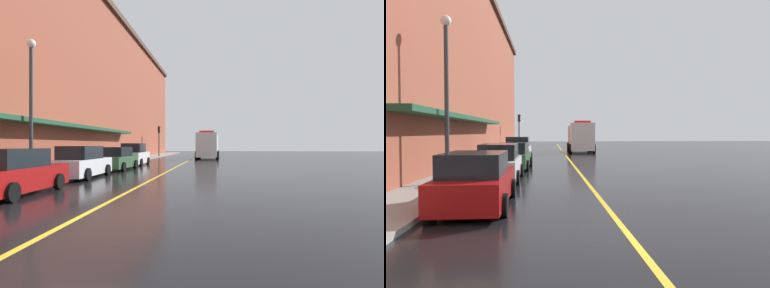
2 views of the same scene
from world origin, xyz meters
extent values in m
plane|color=black|center=(0.00, 25.00, 0.00)|extent=(112.00, 112.00, 0.00)
cube|color=gray|center=(-6.20, 25.00, 0.07)|extent=(2.40, 70.00, 0.15)
cube|color=gold|center=(0.00, 25.00, 0.00)|extent=(0.16, 70.00, 0.01)
cube|color=brown|center=(-13.95, 24.00, 7.99)|extent=(13.09, 64.00, 15.98)
cube|color=#19472D|center=(-6.85, 16.00, 3.10)|extent=(1.20, 22.40, 0.24)
cube|color=maroon|center=(-3.92, 3.49, 0.58)|extent=(1.96, 4.84, 0.82)
cube|color=black|center=(-3.92, 3.25, 1.33)|extent=(1.73, 2.67, 0.67)
cylinder|color=black|center=(-4.90, 4.96, 0.32)|extent=(0.23, 0.64, 0.64)
cylinder|color=black|center=(-3.00, 5.00, 0.32)|extent=(0.23, 0.64, 0.64)
cylinder|color=black|center=(-4.85, 1.98, 0.32)|extent=(0.23, 0.64, 0.64)
cylinder|color=black|center=(-2.95, 2.02, 0.32)|extent=(0.23, 0.64, 0.64)
cube|color=silver|center=(-3.97, 9.43, 0.60)|extent=(1.80, 4.80, 0.85)
cube|color=black|center=(-3.97, 9.20, 1.37)|extent=(1.60, 2.65, 0.70)
cylinder|color=black|center=(-4.87, 10.90, 0.32)|extent=(0.23, 0.64, 0.64)
cylinder|color=black|center=(-3.12, 10.93, 0.32)|extent=(0.23, 0.64, 0.64)
cylinder|color=black|center=(-4.83, 7.94, 0.32)|extent=(0.23, 0.64, 0.64)
cylinder|color=black|center=(-3.08, 7.97, 0.32)|extent=(0.23, 0.64, 0.64)
cube|color=#2D5133|center=(-3.88, 14.95, 0.57)|extent=(2.02, 4.51, 0.80)
cube|color=black|center=(-3.88, 14.72, 1.30)|extent=(1.77, 2.50, 0.65)
cylinder|color=black|center=(-4.80, 16.36, 0.32)|extent=(0.24, 0.65, 0.64)
cylinder|color=black|center=(-2.88, 16.30, 0.32)|extent=(0.24, 0.65, 0.64)
cylinder|color=black|center=(-4.87, 13.59, 0.32)|extent=(0.24, 0.65, 0.64)
cylinder|color=black|center=(-2.96, 13.54, 0.32)|extent=(0.24, 0.65, 0.64)
cube|color=silver|center=(-3.97, 20.12, 0.65)|extent=(1.83, 4.47, 0.95)
cube|color=black|center=(-3.97, 19.89, 1.52)|extent=(1.63, 2.46, 0.78)
cylinder|color=black|center=(-4.89, 21.48, 0.32)|extent=(0.23, 0.64, 0.64)
cylinder|color=black|center=(-3.09, 21.50, 0.32)|extent=(0.23, 0.64, 0.64)
cylinder|color=black|center=(-4.85, 18.73, 0.32)|extent=(0.23, 0.64, 0.64)
cylinder|color=black|center=(-3.05, 18.75, 0.32)|extent=(0.23, 0.64, 0.64)
cube|color=silver|center=(1.93, 30.91, 1.77)|extent=(2.51, 2.23, 2.93)
cube|color=silver|center=(1.99, 35.00, 1.65)|extent=(2.55, 5.38, 2.70)
cube|color=red|center=(1.93, 30.91, 3.35)|extent=(1.74, 0.62, 0.24)
cylinder|color=black|center=(3.18, 30.97, 0.50)|extent=(0.31, 1.00, 1.00)
cylinder|color=black|center=(0.68, 31.01, 0.50)|extent=(0.31, 1.00, 1.00)
cylinder|color=black|center=(3.23, 34.31, 0.50)|extent=(0.31, 1.00, 1.00)
cylinder|color=black|center=(0.72, 34.35, 0.50)|extent=(0.31, 1.00, 1.00)
cylinder|color=black|center=(3.26, 36.47, 0.50)|extent=(0.31, 1.00, 1.00)
cylinder|color=black|center=(0.75, 36.51, 0.50)|extent=(0.31, 1.00, 1.00)
cylinder|color=#4C4C51|center=(-5.35, 19.09, 0.68)|extent=(0.07, 0.07, 1.05)
cube|color=black|center=(-5.35, 19.09, 1.34)|extent=(0.14, 0.18, 0.28)
cylinder|color=#4C4C51|center=(-5.35, 20.43, 0.68)|extent=(0.07, 0.07, 1.05)
cube|color=black|center=(-5.35, 20.43, 1.34)|extent=(0.14, 0.18, 0.28)
cylinder|color=#33383D|center=(-5.95, 7.88, 3.40)|extent=(0.18, 0.18, 6.50)
sphere|color=white|center=(-5.95, 7.88, 6.87)|extent=(0.44, 0.44, 0.44)
cylinder|color=#232326|center=(-5.30, 38.40, 1.85)|extent=(0.14, 0.14, 3.40)
cube|color=black|center=(-5.30, 38.40, 4.00)|extent=(0.28, 0.36, 0.90)
sphere|color=red|center=(-5.14, 38.40, 4.30)|extent=(0.16, 0.16, 0.16)
sphere|color=gold|center=(-5.14, 38.40, 4.00)|extent=(0.16, 0.16, 0.16)
sphere|color=green|center=(-5.14, 38.40, 3.70)|extent=(0.16, 0.16, 0.16)
camera|label=1|loc=(3.46, -7.34, 1.80)|focal=29.87mm
camera|label=2|loc=(-1.78, -7.82, 2.27)|focal=34.33mm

